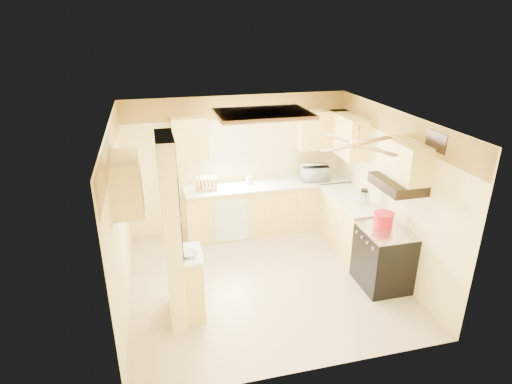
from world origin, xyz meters
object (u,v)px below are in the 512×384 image
object	(u,v)px
stove	(383,258)
microwave	(314,173)
kettle	(364,197)
bowl	(190,254)
dutch_oven	(384,219)

from	to	relation	value
stove	microwave	bearing A→B (deg)	97.66
kettle	bowl	bearing A→B (deg)	-161.89
dutch_oven	kettle	xyz separation A→B (m)	(0.06, 0.73, 0.04)
bowl	dutch_oven	distance (m)	2.85
dutch_oven	microwave	bearing A→B (deg)	98.95
stove	kettle	size ratio (longest dim) A/B	3.58
microwave	bowl	distance (m)	3.35
stove	kettle	distance (m)	1.07
stove	kettle	xyz separation A→B (m)	(0.08, 0.88, 0.60)
bowl	kettle	size ratio (longest dim) A/B	0.83
microwave	kettle	distance (m)	1.30
dutch_oven	kettle	bearing A→B (deg)	85.59
kettle	dutch_oven	bearing A→B (deg)	-94.41
bowl	dutch_oven	size ratio (longest dim) A/B	0.71
microwave	bowl	world-z (taller)	microwave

